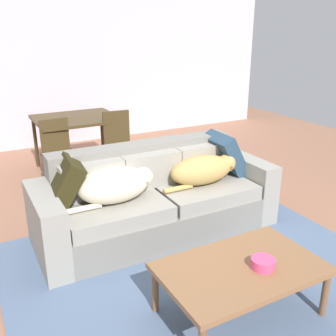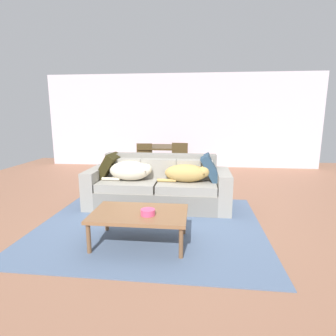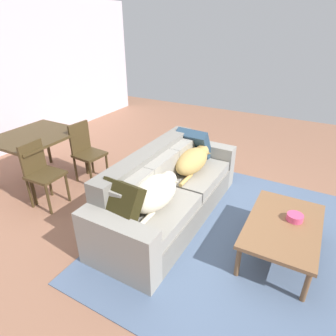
{
  "view_description": "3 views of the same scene",
  "coord_description": "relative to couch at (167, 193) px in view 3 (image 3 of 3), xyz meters",
  "views": [
    {
      "loc": [
        -1.74,
        -2.88,
        1.97
      ],
      "look_at": [
        -0.13,
        0.09,
        0.75
      ],
      "focal_mm": 41.89,
      "sensor_mm": 36.0,
      "label": 1
    },
    {
      "loc": [
        0.48,
        -4.1,
        1.56
      ],
      "look_at": [
        0.02,
        0.24,
        0.68
      ],
      "focal_mm": 28.91,
      "sensor_mm": 36.0,
      "label": 2
    },
    {
      "loc": [
        -2.85,
        -1.18,
        2.29
      ],
      "look_at": [
        -0.17,
        0.3,
        0.71
      ],
      "focal_mm": 30.86,
      "sensor_mm": 36.0,
      "label": 3
    }
  ],
  "objects": [
    {
      "name": "throw_pillow_by_right_arm",
      "position": [
        0.88,
        0.05,
        0.34
      ],
      "size": [
        0.37,
        0.48,
        0.47
      ],
      "primitive_type": "cube",
      "rotation": [
        0.0,
        -0.5,
        -0.05
      ],
      "color": "#294359",
      "rests_on": "couch"
    },
    {
      "name": "couch",
      "position": [
        0.0,
        0.0,
        0.0
      ],
      "size": [
        2.38,
        0.9,
        0.87
      ],
      "rotation": [
        0.0,
        0.0,
        -0.01
      ],
      "color": "gray",
      "rests_on": "ground"
    },
    {
      "name": "area_rug",
      "position": [
        -0.0,
        -0.86,
        -0.33
      ],
      "size": [
        3.13,
        2.65,
        0.01
      ],
      "primitive_type": "cube",
      "rotation": [
        0.0,
        0.0,
        -0.01
      ],
      "color": "slate",
      "rests_on": "ground"
    },
    {
      "name": "dining_table",
      "position": [
        -0.15,
        2.15,
        0.36
      ],
      "size": [
        1.13,
        0.97,
        0.78
      ],
      "color": "#45351C",
      "rests_on": "ground"
    },
    {
      "name": "throw_pillow_by_left_arm",
      "position": [
        -0.88,
        0.06,
        0.33
      ],
      "size": [
        0.4,
        0.48,
        0.46
      ],
      "primitive_type": "cube",
      "rotation": [
        0.0,
        0.55,
        -0.09
      ],
      "color": "#2B260F",
      "rests_on": "couch"
    },
    {
      "name": "coffee_table",
      "position": [
        -0.03,
        -1.4,
        0.02
      ],
      "size": [
        1.14,
        0.72,
        0.4
      ],
      "color": "#8E613E",
      "rests_on": "ground"
    },
    {
      "name": "dog_on_right_cushion",
      "position": [
        0.49,
        -0.12,
        0.28
      ],
      "size": [
        0.85,
        0.34,
        0.29
      ],
      "rotation": [
        0.0,
        0.0,
        -0.01
      ],
      "color": "tan",
      "rests_on": "couch"
    },
    {
      "name": "dining_chair_near_left",
      "position": [
        -0.56,
        1.6,
        0.16
      ],
      "size": [
        0.42,
        0.42,
        0.89
      ],
      "rotation": [
        0.0,
        0.0,
        0.04
      ],
      "color": "#45351C",
      "rests_on": "ground"
    },
    {
      "name": "ground_plane",
      "position": [
        0.15,
        -0.32,
        -0.34
      ],
      "size": [
        10.0,
        10.0,
        0.0
      ],
      "primitive_type": "plane",
      "color": "#9B684F"
    },
    {
      "name": "dog_on_left_cushion",
      "position": [
        -0.45,
        -0.1,
        0.29
      ],
      "size": [
        0.83,
        0.4,
        0.32
      ],
      "rotation": [
        0.0,
        0.0,
        -0.01
      ],
      "color": "beige",
      "rests_on": "couch"
    },
    {
      "name": "dining_chair_near_right",
      "position": [
        0.25,
        1.57,
        0.17
      ],
      "size": [
        0.43,
        0.43,
        0.91
      ],
      "rotation": [
        0.0,
        0.0,
        -0.09
      ],
      "color": "#45351C",
      "rests_on": "ground"
    },
    {
      "name": "bowl_on_coffee_table",
      "position": [
        0.08,
        -1.48,
        0.1
      ],
      "size": [
        0.17,
        0.17,
        0.07
      ],
      "primitive_type": "cylinder",
      "color": "#EA4C7F",
      "rests_on": "coffee_table"
    }
  ]
}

